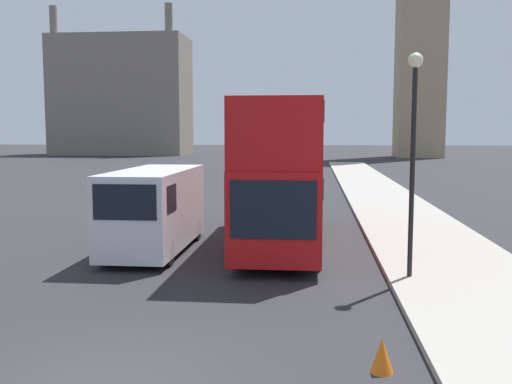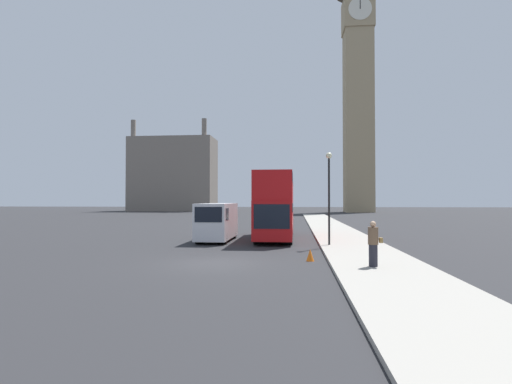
% 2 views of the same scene
% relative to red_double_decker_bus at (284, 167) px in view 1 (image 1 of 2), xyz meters
% --- Properties ---
extents(building_block_distant, '(21.32, 10.04, 22.94)m').
position_rel_red_double_decker_bus_xyz_m(building_block_distant, '(-29.99, 71.88, 6.88)').
color(building_block_distant, slate).
rests_on(building_block_distant, ground_plane).
extents(red_double_decker_bus, '(2.47, 10.06, 4.60)m').
position_rel_red_double_decker_bus_xyz_m(red_double_decker_bus, '(0.00, 0.00, 0.00)').
color(red_double_decker_bus, '#B71114').
rests_on(red_double_decker_bus, ground_plane).
extents(white_van, '(2.03, 5.66, 2.56)m').
position_rel_red_double_decker_bus_xyz_m(white_van, '(-3.91, -1.83, -1.19)').
color(white_van, silver).
rests_on(white_van, ground_plane).
extents(street_lamp, '(0.36, 0.36, 5.46)m').
position_rel_red_double_decker_bus_xyz_m(street_lamp, '(3.38, -4.67, 1.20)').
color(street_lamp, black).
rests_on(street_lamp, sidewalk_strip).
extents(traffic_cone, '(0.36, 0.36, 0.55)m').
position_rel_red_double_decker_bus_xyz_m(traffic_cone, '(2.06, -10.19, -2.28)').
color(traffic_cone, orange).
rests_on(traffic_cone, ground_plane).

